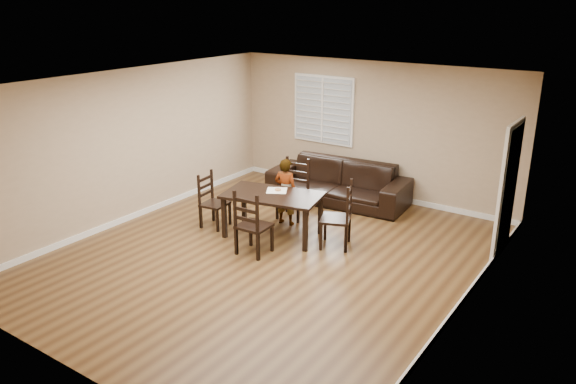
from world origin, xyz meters
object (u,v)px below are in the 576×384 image
object	(u,v)px
dining_table	(273,199)
child	(286,192)
sofa	(338,182)
chair_left	(209,202)
chair_near	(296,190)
chair_right	(344,218)
chair_far	(249,227)
donut	(278,189)

from	to	relation	value
dining_table	child	bearing A→B (deg)	90.00
sofa	chair_left	bearing A→B (deg)	-123.13
chair_near	chair_right	distance (m)	1.59
chair_left	child	xyz separation A→B (m)	(1.07, 0.82, 0.16)
chair_right	chair_far	bearing A→B (deg)	-64.38
chair_near	child	size ratio (longest dim) A/B	0.90
chair_right	dining_table	bearing A→B (deg)	-98.42
dining_table	sofa	world-z (taller)	sofa
chair_right	sofa	distance (m)	2.15
dining_table	chair_near	size ratio (longest dim) A/B	1.62
chair_near	sofa	world-z (taller)	chair_near
chair_near	child	world-z (taller)	child
chair_near	chair_far	world-z (taller)	chair_near
sofa	donut	bearing A→B (deg)	-97.44
child	donut	size ratio (longest dim) A/B	11.30
dining_table	donut	distance (m)	0.21
chair_left	chair_right	world-z (taller)	chair_right
dining_table	chair_right	bearing A→B (deg)	1.01
child	donut	bearing A→B (deg)	100.76
sofa	chair_right	bearing A→B (deg)	-62.90
dining_table	chair_right	xyz separation A→B (m)	(1.20, 0.28, -0.17)
chair_left	sofa	bearing A→B (deg)	-34.37
chair_left	sofa	xyz separation A→B (m)	(1.27, 2.35, -0.04)
chair_left	donut	distance (m)	1.30
child	chair_right	bearing A→B (deg)	163.50
chair_right	chair_left	bearing A→B (deg)	-99.22
dining_table	chair_left	size ratio (longest dim) A/B	1.81
chair_left	child	distance (m)	1.36
dining_table	donut	world-z (taller)	donut
dining_table	chair_left	xyz separation A→B (m)	(-1.20, -0.25, -0.22)
chair_left	chair_far	bearing A→B (deg)	-119.84
chair_left	chair_right	bearing A→B (deg)	-83.58
dining_table	donut	size ratio (longest dim) A/B	16.49
chair_left	donut	bearing A→B (deg)	-76.09
chair_far	chair_right	distance (m)	1.54
chair_right	sofa	world-z (taller)	chair_right
dining_table	donut	bearing A→B (deg)	83.66
dining_table	sofa	size ratio (longest dim) A/B	0.64
chair_far	child	xyz separation A→B (m)	(-0.28, 1.41, 0.12)
chair_right	child	bearing A→B (deg)	-123.83
chair_near	donut	size ratio (longest dim) A/B	10.20
child	sofa	bearing A→B (deg)	-101.54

